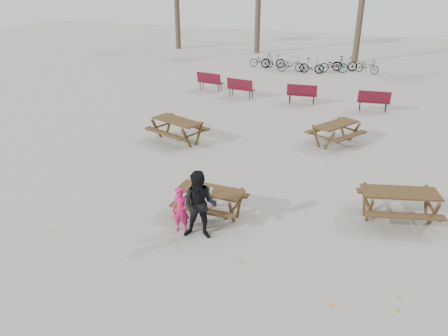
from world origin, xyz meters
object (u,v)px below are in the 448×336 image
at_px(food_tray, 207,192).
at_px(child, 181,210).
at_px(picnic_table_north, 177,131).
at_px(main_picnic_table, 210,196).
at_px(adult, 200,206).
at_px(picnic_table_east, 398,206).
at_px(picnic_table_far, 336,134).
at_px(soda_bottle, 212,191).

bearing_deg(food_tray, child, -111.23).
bearing_deg(picnic_table_north, main_picnic_table, -34.84).
xyz_separation_m(main_picnic_table, picnic_table_north, (-3.52, 4.77, -0.15)).
height_order(adult, picnic_table_east, adult).
bearing_deg(picnic_table_far, picnic_table_north, 138.24).
xyz_separation_m(food_tray, picnic_table_far, (2.35, 7.04, -0.38)).
distance_m(soda_bottle, picnic_table_far, 7.39).
relative_size(adult, picnic_table_far, 0.95).
bearing_deg(food_tray, adult, -75.96).
relative_size(child, picnic_table_north, 0.60).
bearing_deg(adult, picnic_table_east, 17.97).
bearing_deg(main_picnic_table, soda_bottle, -55.85).
xyz_separation_m(main_picnic_table, child, (-0.36, -1.06, 0.03)).
bearing_deg(picnic_table_north, adult, -38.92).
height_order(adult, picnic_table_north, adult).
height_order(child, picnic_table_north, child).
xyz_separation_m(picnic_table_east, picnic_table_north, (-8.34, 3.12, 0.01)).
relative_size(main_picnic_table, child, 1.46).
xyz_separation_m(picnic_table_east, picnic_table_far, (-2.49, 5.21, -0.02)).
relative_size(main_picnic_table, soda_bottle, 10.59).
height_order(main_picnic_table, adult, adult).
distance_m(food_tray, soda_bottle, 0.15).
height_order(main_picnic_table, food_tray, food_tray).
bearing_deg(picnic_table_far, picnic_table_east, -125.87).
bearing_deg(picnic_table_east, main_picnic_table, -177.13).
height_order(food_tray, adult, adult).
distance_m(child, adult, 0.65).
bearing_deg(child, picnic_table_north, 105.01).
height_order(main_picnic_table, soda_bottle, soda_bottle).
xyz_separation_m(picnic_table_north, picnic_table_far, (5.85, 2.09, -0.03)).
bearing_deg(main_picnic_table, picnic_table_north, 126.40).
height_order(child, picnic_table_east, child).
distance_m(main_picnic_table, picnic_table_far, 7.25).
relative_size(child, picnic_table_east, 0.62).
bearing_deg(adult, soda_bottle, 82.58).
relative_size(food_tray, soda_bottle, 1.06).
relative_size(child, picnic_table_far, 0.64).
bearing_deg(child, main_picnic_table, 57.65).
xyz_separation_m(child, picnic_table_east, (5.18, 2.71, -0.19)).
height_order(soda_bottle, picnic_table_north, soda_bottle).
bearing_deg(picnic_table_east, adult, -164.90).
bearing_deg(soda_bottle, food_tray, -179.52).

